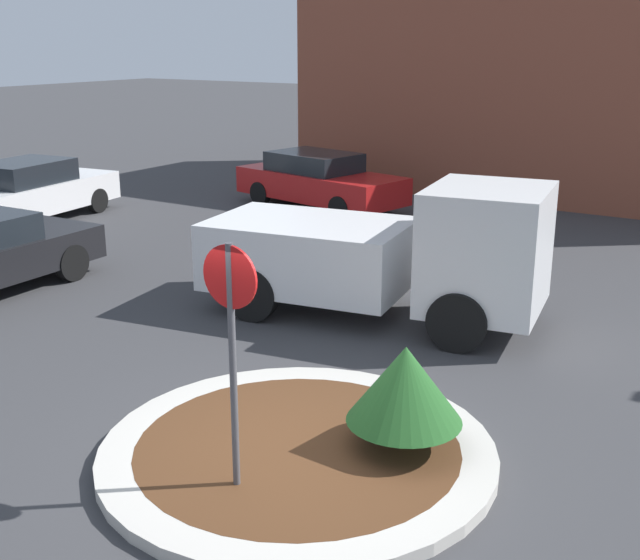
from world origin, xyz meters
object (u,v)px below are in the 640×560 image
utility_truck (387,253)px  parked_sedan_white (31,191)px  stop_sign (232,331)px  parked_sedan_red (319,180)px

utility_truck → parked_sedan_white: (-10.69, 1.71, -0.34)m
stop_sign → parked_sedan_white: (-11.91, 7.14, -1.00)m
parked_sedan_red → parked_sedan_white: bearing=-123.9°
parked_sedan_red → utility_truck: bearing=-39.2°
stop_sign → parked_sedan_red: 14.00m
stop_sign → parked_sedan_red: (-6.77, 12.22, -1.01)m
stop_sign → utility_truck: size_ratio=0.46×
utility_truck → parked_sedan_red: size_ratio=1.13×
utility_truck → parked_sedan_white: bearing=161.9°
stop_sign → parked_sedan_red: stop_sign is taller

